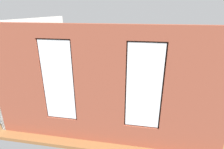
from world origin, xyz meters
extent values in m
cube|color=brown|center=(0.00, 0.00, -0.05)|extent=(6.60, 5.56, 0.10)
cube|color=brown|center=(-2.24, 2.40, 1.54)|extent=(1.52, 0.16, 3.09)
cube|color=brown|center=(0.00, 2.40, 1.54)|extent=(1.25, 0.16, 3.09)
cube|color=brown|center=(2.24, 2.40, 1.54)|extent=(1.52, 0.16, 3.09)
cube|color=brown|center=(-1.06, 2.40, 0.31)|extent=(0.86, 0.16, 0.61)
cube|color=brown|center=(-1.06, 2.40, 2.92)|extent=(0.86, 0.16, 0.33)
cube|color=white|center=(-1.06, 2.44, 1.68)|extent=(0.80, 0.03, 2.08)
cube|color=#38281E|center=(-1.06, 2.38, 1.68)|extent=(0.86, 0.04, 2.14)
cube|color=brown|center=(1.06, 2.40, 0.31)|extent=(0.86, 0.16, 0.61)
cube|color=brown|center=(1.06, 2.40, 2.92)|extent=(0.86, 0.16, 0.33)
cube|color=white|center=(1.06, 2.44, 1.68)|extent=(0.80, 0.03, 2.08)
cube|color=#38281E|center=(1.06, 2.38, 1.68)|extent=(0.86, 0.04, 2.14)
cube|color=tan|center=(0.00, 2.30, 0.58)|extent=(3.17, 0.24, 0.06)
cube|color=black|center=(0.00, 2.31, 2.11)|extent=(0.49, 0.03, 0.65)
cube|color=orange|center=(0.00, 2.30, 2.11)|extent=(0.43, 0.01, 0.59)
cube|color=silver|center=(2.95, 0.20, 1.54)|extent=(0.10, 4.56, 3.09)
cube|color=black|center=(0.38, 1.70, 0.21)|extent=(1.71, 0.85, 0.42)
cube|color=black|center=(0.38, 2.03, 0.61)|extent=(1.71, 0.24, 0.38)
cube|color=black|center=(-0.37, 1.70, 0.52)|extent=(0.22, 0.85, 0.24)
cube|color=black|center=(1.12, 1.70, 0.52)|extent=(0.22, 0.85, 0.24)
cube|color=black|center=(0.06, 1.66, 0.48)|extent=(0.59, 0.65, 0.12)
cube|color=black|center=(0.69, 1.66, 0.48)|extent=(0.59, 0.65, 0.12)
cube|color=black|center=(-2.25, -0.05, 0.21)|extent=(0.97, 2.08, 0.42)
cube|color=black|center=(-2.58, -0.03, 0.61)|extent=(0.36, 2.05, 0.38)
cube|color=black|center=(-2.31, -0.95, 0.52)|extent=(0.86, 0.27, 0.24)
cube|color=black|center=(-2.20, 0.86, 0.52)|extent=(0.86, 0.27, 0.24)
cube|color=black|center=(-2.24, -0.45, 0.48)|extent=(0.69, 0.77, 0.12)
cube|color=black|center=(-2.19, 0.35, 0.48)|extent=(0.69, 0.77, 0.12)
cube|color=#A87547|center=(0.16, 0.08, 0.38)|extent=(1.54, 0.72, 0.04)
cube|color=#A87547|center=(-0.55, -0.22, 0.18)|extent=(0.07, 0.07, 0.36)
cube|color=#A87547|center=(0.86, -0.22, 0.18)|extent=(0.07, 0.07, 0.36)
cube|color=#A87547|center=(-0.55, 0.38, 0.18)|extent=(0.07, 0.07, 0.36)
cube|color=#A87547|center=(0.86, 0.38, 0.18)|extent=(0.07, 0.07, 0.36)
cylinder|color=silver|center=(0.62, 0.19, 0.45)|extent=(0.08, 0.08, 0.09)
cylinder|color=gray|center=(0.04, 0.19, 0.45)|extent=(0.13, 0.13, 0.09)
sphere|color=#3D8E42|center=(0.04, 0.19, 0.56)|extent=(0.15, 0.15, 0.15)
cube|color=#B2B2B7|center=(-0.27, -0.05, 0.42)|extent=(0.18, 0.10, 0.02)
cube|color=black|center=(2.65, -0.29, 0.25)|extent=(1.09, 0.42, 0.50)
cube|color=black|center=(2.65, -0.29, 0.53)|extent=(0.55, 0.20, 0.05)
cube|color=black|center=(2.65, -0.29, 0.58)|extent=(0.06, 0.04, 0.06)
cube|color=black|center=(2.65, -0.29, 0.98)|extent=(1.25, 0.04, 0.74)
cube|color=black|center=(2.65, -0.31, 0.98)|extent=(1.20, 0.01, 0.69)
cylinder|color=beige|center=(-1.90, -1.51, 0.08)|extent=(0.16, 0.16, 0.15)
cylinder|color=brown|center=(-1.90, -1.51, 0.23)|extent=(0.02, 0.02, 0.15)
ellipsoid|color=#286B2D|center=(-1.90, -1.51, 0.41)|extent=(0.28, 0.28, 0.22)
cylinder|color=gray|center=(2.35, -1.73, 0.16)|extent=(0.26, 0.26, 0.31)
cylinder|color=brown|center=(2.35, -1.73, 0.51)|extent=(0.05, 0.05, 0.40)
cone|color=#286B2D|center=(2.56, -1.77, 0.89)|extent=(0.53, 0.23, 0.47)
cone|color=#286B2D|center=(2.37, -1.57, 0.94)|extent=(0.19, 0.45, 0.53)
cone|color=#286B2D|center=(2.16, -1.62, 0.89)|extent=(0.52, 0.37, 0.46)
cone|color=#286B2D|center=(2.21, -1.86, 0.92)|extent=(0.44, 0.42, 0.50)
cone|color=#286B2D|center=(2.38, -1.88, 0.95)|extent=(0.20, 0.43, 0.55)
cylinder|color=gray|center=(-0.89, -0.63, 0.09)|extent=(0.20, 0.20, 0.19)
cylinder|color=brown|center=(-0.89, -0.63, 0.22)|extent=(0.03, 0.03, 0.06)
ellipsoid|color=#286B2D|center=(-0.89, -0.63, 0.40)|extent=(0.44, 0.44, 0.31)
cylinder|color=brown|center=(-2.45, -1.78, 0.13)|extent=(0.23, 0.23, 0.26)
cylinder|color=brown|center=(-2.45, -1.78, 0.32)|extent=(0.03, 0.03, 0.11)
ellipsoid|color=#1E5B28|center=(-2.45, -1.78, 0.55)|extent=(0.39, 0.39, 0.36)
cylinder|color=beige|center=(2.10, 0.71, 0.15)|extent=(0.26, 0.26, 0.31)
cylinder|color=brown|center=(2.10, 0.71, 0.55)|extent=(0.05, 0.05, 0.48)
cone|color=#3D8E42|center=(2.30, 0.68, 0.96)|extent=(0.52, 0.23, 0.45)
cone|color=#3D8E42|center=(2.06, 0.91, 0.97)|extent=(0.24, 0.51, 0.46)
cone|color=#3D8E42|center=(1.90, 0.71, 0.96)|extent=(0.50, 0.15, 0.45)
cone|color=#3D8E42|center=(2.08, 0.52, 0.98)|extent=(0.21, 0.50, 0.47)
cylinder|color=#9E5638|center=(-2.45, 1.85, 0.13)|extent=(0.23, 0.23, 0.27)
cylinder|color=brown|center=(-2.45, 1.85, 0.41)|extent=(0.04, 0.04, 0.28)
cone|color=#337F38|center=(-2.23, 1.81, 0.84)|extent=(0.56, 0.22, 0.66)
cone|color=#337F38|center=(-2.34, 2.10, 0.81)|extent=(0.36, 0.62, 0.60)
cone|color=#337F38|center=(-2.68, 2.02, 0.79)|extent=(0.59, 0.48, 0.57)
cone|color=#337F38|center=(-2.59, 1.71, 0.86)|extent=(0.43, 0.45, 0.69)
cone|color=#337F38|center=(-2.38, 1.59, 0.80)|extent=(0.29, 0.64, 0.59)
cylinder|color=#47423D|center=(-0.93, 1.70, 0.16)|extent=(0.32, 0.32, 0.32)
cylinder|color=brown|center=(-0.93, 1.70, 0.54)|extent=(0.06, 0.06, 0.44)
cone|color=#1E5B28|center=(-0.71, 1.66, 0.93)|extent=(0.58, 0.26, 0.47)
cone|color=#1E5B28|center=(-0.87, 1.86, 0.99)|extent=(0.31, 0.50, 0.55)
cone|color=#1E5B28|center=(-0.98, 1.85, 1.00)|extent=(0.31, 0.48, 0.56)
cone|color=#1E5B28|center=(-1.12, 1.71, 0.97)|extent=(0.51, 0.19, 0.53)
cone|color=#1E5B28|center=(-1.03, 1.56, 0.99)|extent=(0.41, 0.49, 0.55)
cone|color=#1E5B28|center=(-0.81, 1.51, 0.94)|extent=(0.43, 0.55, 0.48)
camera|label=1|loc=(-0.96, 6.17, 3.37)|focal=28.00mm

